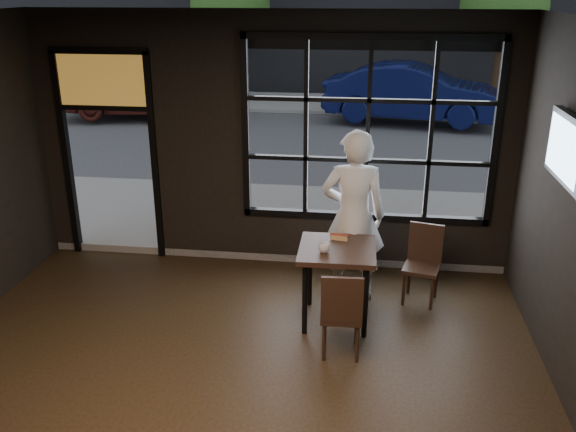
# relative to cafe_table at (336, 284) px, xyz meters

# --- Properties ---
(ceiling) EXTENTS (6.00, 7.00, 0.02)m
(ceiling) POSITION_rel_cafe_table_xyz_m (-0.94, -2.09, 2.78)
(ceiling) COLOR black
(ceiling) RESTS_ON ground
(window_frame) EXTENTS (3.06, 0.12, 2.28)m
(window_frame) POSITION_rel_cafe_table_xyz_m (0.26, 1.41, 1.37)
(window_frame) COLOR black
(window_frame) RESTS_ON ground
(stained_transom) EXTENTS (1.20, 0.06, 0.70)m
(stained_transom) POSITION_rel_cafe_table_xyz_m (-3.04, 1.41, 1.92)
(stained_transom) COLOR orange
(stained_transom) RESTS_ON ground
(street_asphalt) EXTENTS (60.00, 41.00, 0.04)m
(street_asphalt) POSITION_rel_cafe_table_xyz_m (-0.94, 21.91, -0.45)
(street_asphalt) COLOR #545456
(street_asphalt) RESTS_ON ground
(cafe_table) EXTENTS (0.81, 0.81, 0.87)m
(cafe_table) POSITION_rel_cafe_table_xyz_m (0.00, 0.00, 0.00)
(cafe_table) COLOR black
(cafe_table) RESTS_ON floor
(chair_near) EXTENTS (0.41, 0.41, 0.92)m
(chair_near) POSITION_rel_cafe_table_xyz_m (0.08, -0.62, 0.02)
(chair_near) COLOR black
(chair_near) RESTS_ON floor
(chair_window) EXTENTS (0.47, 0.47, 0.90)m
(chair_window) POSITION_rel_cafe_table_xyz_m (0.94, 0.56, 0.02)
(chair_window) COLOR black
(chair_window) RESTS_ON floor
(man) EXTENTS (0.76, 0.52, 2.01)m
(man) POSITION_rel_cafe_table_xyz_m (0.14, 0.58, 0.57)
(man) COLOR silver
(man) RESTS_ON floor
(hotdog) EXTENTS (0.21, 0.11, 0.06)m
(hotdog) POSITION_rel_cafe_table_xyz_m (0.01, 0.22, 0.46)
(hotdog) COLOR tan
(hotdog) RESTS_ON cafe_table
(cup) EXTENTS (0.15, 0.15, 0.10)m
(cup) POSITION_rel_cafe_table_xyz_m (-0.13, -0.14, 0.48)
(cup) COLOR silver
(cup) RESTS_ON cafe_table
(tv) EXTENTS (0.11, 1.01, 0.59)m
(tv) POSITION_rel_cafe_table_xyz_m (1.99, -0.48, 1.68)
(tv) COLOR black
(tv) RESTS_ON wall_right
(navy_car) EXTENTS (4.71, 2.29, 1.49)m
(navy_car) POSITION_rel_cafe_table_xyz_m (1.38, 10.30, 0.41)
(navy_car) COLOR #0A103D
(navy_car) RESTS_ON street_asphalt
(maroon_car) EXTENTS (4.78, 2.48, 1.55)m
(maroon_car) POSITION_rel_cafe_table_xyz_m (-5.85, 10.17, 0.44)
(maroon_car) COLOR #5D2119
(maroon_car) RESTS_ON street_asphalt
(tree_left) EXTENTS (2.39, 2.39, 4.08)m
(tree_left) POSITION_rel_cafe_table_xyz_m (-3.98, 13.00, 2.44)
(tree_left) COLOR #332114
(tree_left) RESTS_ON street_asphalt
(tree_right) EXTENTS (2.42, 2.42, 4.13)m
(tree_right) POSITION_rel_cafe_table_xyz_m (3.88, 12.74, 2.47)
(tree_right) COLOR #332114
(tree_right) RESTS_ON street_asphalt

